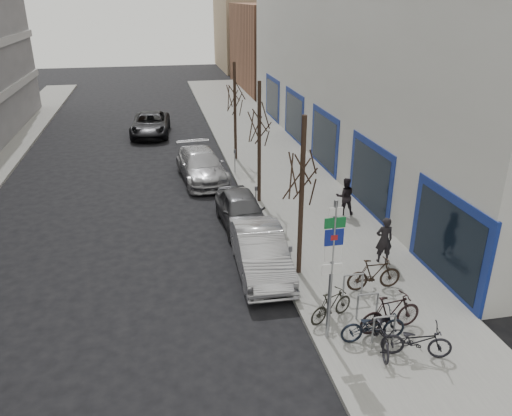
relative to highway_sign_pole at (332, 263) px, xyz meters
name	(u,v)px	position (x,y,z in m)	size (l,w,h in m)	color
ground	(241,352)	(-2.40, 0.01, -2.46)	(120.00, 120.00, 0.00)	black
sidewalk_east	(299,199)	(2.10, 10.01, -2.38)	(5.00, 70.00, 0.15)	slate
commercial_building	(481,66)	(14.60, 16.01, 2.54)	(20.00, 32.00, 10.00)	#B7B7B2
brick_building_far	(299,46)	(10.60, 40.01, 1.54)	(12.00, 14.00, 8.00)	brown
tan_building_far	(270,31)	(11.10, 55.01, 2.04)	(13.00, 12.00, 9.00)	#937A5B
highway_sign_pole	(332,263)	(0.00, 0.00, 0.00)	(0.55, 0.10, 4.20)	gray
bike_rack	(368,303)	(1.40, 0.61, -1.80)	(0.66, 2.26, 0.83)	gray
tree_near	(303,160)	(0.20, 3.51, 1.65)	(1.80, 1.80, 5.50)	black
tree_mid	(259,114)	(0.20, 10.01, 1.65)	(1.80, 1.80, 5.50)	black
tree_far	(235,88)	(0.20, 16.51, 1.65)	(1.80, 1.80, 5.50)	black
meter_front	(290,260)	(-0.25, 3.01, -1.54)	(0.10, 0.08, 1.27)	gray
meter_mid	(256,198)	(-0.25, 8.51, -1.54)	(0.10, 0.08, 1.27)	gray
meter_back	(235,159)	(-0.25, 14.01, -1.54)	(0.10, 0.08, 1.27)	gray
bike_near_left	(382,330)	(1.25, -0.70, -1.76)	(0.54, 1.79, 1.09)	black
bike_near_right	(391,313)	(1.78, -0.06, -1.73)	(0.57, 1.92, 1.16)	black
bike_mid_curb	(373,323)	(1.14, -0.37, -1.76)	(0.55, 1.81, 1.10)	black
bike_mid_inner	(331,305)	(0.36, 0.75, -1.83)	(0.47, 1.57, 0.95)	black
bike_far_curb	(417,338)	(1.98, -1.18, -1.76)	(0.54, 1.80, 1.10)	black
bike_far_inner	(374,274)	(2.22, 2.02, -1.76)	(0.54, 1.80, 1.10)	black
parked_car_front	(261,252)	(-1.00, 4.04, -1.70)	(1.59, 4.57, 1.51)	#AFAFB5
parked_car_mid	(242,210)	(-1.00, 7.79, -1.74)	(1.70, 4.22, 1.44)	#45454A
parked_car_back	(202,165)	(-2.02, 13.76, -1.70)	(2.12, 5.21, 1.51)	#9A9A9F
lane_car	(150,124)	(-4.50, 23.40, -1.72)	(2.43, 5.28, 1.47)	black
pedestrian_near	(384,240)	(3.28, 3.64, -1.47)	(0.61, 0.40, 1.68)	black
pedestrian_far	(345,196)	(3.44, 7.82, -1.49)	(0.60, 0.41, 1.64)	black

